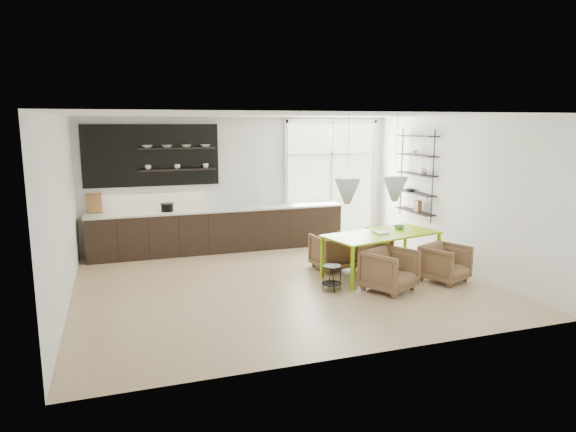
% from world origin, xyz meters
% --- Properties ---
extents(room, '(7.02, 6.01, 2.91)m').
position_xyz_m(room, '(0.58, 1.10, 1.46)').
color(room, tan).
rests_on(room, ground).
extents(kitchen_run, '(5.54, 0.69, 2.75)m').
position_xyz_m(kitchen_run, '(-0.69, 2.69, 0.60)').
color(kitchen_run, black).
rests_on(kitchen_run, ground).
extents(right_shelving, '(0.26, 1.22, 1.90)m').
position_xyz_m(right_shelving, '(3.36, 1.17, 1.65)').
color(right_shelving, black).
rests_on(right_shelving, ground).
extents(dining_table, '(2.31, 1.42, 0.78)m').
position_xyz_m(dining_table, '(1.86, -0.09, 0.73)').
color(dining_table, '#90C90D').
rests_on(dining_table, ground).
extents(armchair_back_left, '(0.79, 0.81, 0.68)m').
position_xyz_m(armchair_back_left, '(1.18, 0.56, 0.34)').
color(armchair_back_left, brown).
rests_on(armchair_back_left, ground).
extents(armchair_back_right, '(0.94, 0.95, 0.63)m').
position_xyz_m(armchair_back_right, '(2.18, 0.89, 0.31)').
color(armchair_back_right, brown).
rests_on(armchair_back_right, ground).
extents(armchair_front_left, '(1.03, 1.04, 0.71)m').
position_xyz_m(armchair_front_left, '(1.55, -0.94, 0.35)').
color(armchair_front_left, brown).
rests_on(armchair_front_left, ground).
extents(armchair_front_right, '(0.93, 0.94, 0.66)m').
position_xyz_m(armchair_front_right, '(2.74, -0.80, 0.33)').
color(armchair_front_right, brown).
rests_on(armchair_front_right, ground).
extents(wire_stool, '(0.34, 0.34, 0.42)m').
position_xyz_m(wire_stool, '(0.64, -0.62, 0.27)').
color(wire_stool, black).
rests_on(wire_stool, ground).
extents(table_book, '(0.23, 0.31, 0.03)m').
position_xyz_m(table_book, '(1.73, -0.06, 0.80)').
color(table_book, white).
rests_on(table_book, dining_table).
extents(table_bowl, '(0.26, 0.26, 0.06)m').
position_xyz_m(table_bowl, '(2.36, 0.15, 0.82)').
color(table_bowl, '#4E8255').
rests_on(table_bowl, dining_table).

